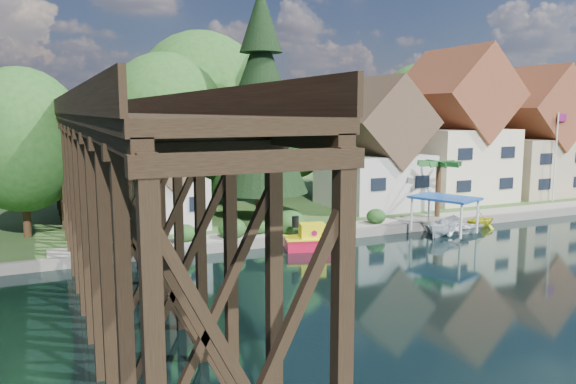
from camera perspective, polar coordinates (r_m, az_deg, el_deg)
name	(u,v)px	position (r m, az deg, el deg)	size (l,w,h in m)	color
ground	(422,268)	(32.28, 13.48, -7.48)	(140.00, 140.00, 0.00)	black
bank	(229,188)	(62.12, -5.99, 0.44)	(140.00, 52.00, 0.50)	#29451B
seawall	(398,229)	(40.77, 11.10, -3.68)	(60.00, 0.40, 0.62)	slate
promenade	(410,220)	(42.92, 12.29, -2.82)	(50.00, 2.60, 0.06)	gray
trestle_bridge	(106,176)	(30.01, -17.96, 1.58)	(4.12, 44.18, 9.30)	black
house_left	(374,152)	(48.35, 8.69, 4.01)	(7.64, 8.64, 11.02)	beige
house_center	(454,135)	(54.07, 16.51, 5.56)	(8.65, 9.18, 13.89)	beige
house_right	(530,140)	(60.00, 23.35, 4.85)	(8.15, 8.64, 12.45)	tan
shed	(166,180)	(40.12, -12.25, 1.19)	(5.09, 5.40, 7.85)	beige
bg_trees	(284,126)	(50.02, -0.39, 6.71)	(49.90, 13.30, 10.57)	#382314
shrubs	(280,223)	(37.50, -0.81, -3.13)	(15.76, 2.47, 1.70)	#1D4117
conifer	(261,110)	(41.73, -2.72, 8.34)	(6.92, 6.92, 17.03)	#382314
palm_tree	(439,165)	(44.25, 15.09, 2.64)	(3.69, 3.69, 4.60)	#382314
flagpole	(557,147)	(55.85, 25.69, 4.12)	(1.25, 0.24, 7.99)	white
tugboat	(310,239)	(35.22, 2.24, -4.83)	(3.38, 2.43, 2.21)	red
boat_white_a	(457,226)	(41.99, 16.82, -3.34)	(3.10, 4.34, 0.90)	white
boat_canopy	(444,219)	(40.50, 15.56, -2.66)	(4.32, 5.05, 2.74)	white
boat_yellow	(481,218)	(44.35, 18.99, -2.52)	(2.25, 2.61, 1.38)	#CBC816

